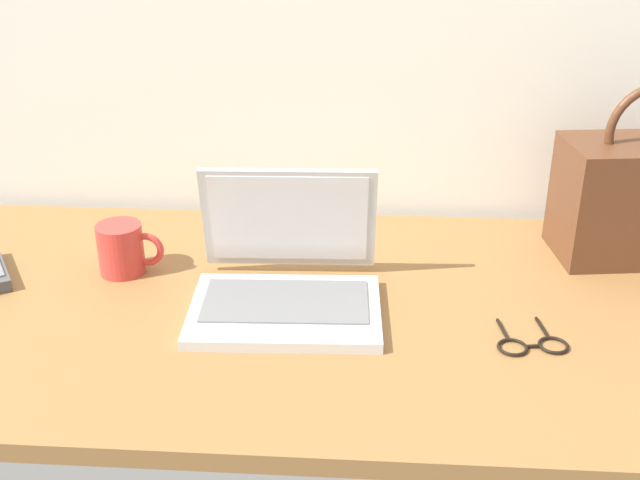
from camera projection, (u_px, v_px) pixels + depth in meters
desk at (352, 313)px, 1.34m from camera, size 1.60×0.76×0.03m
laptop at (287, 278)px, 1.32m from camera, size 0.32×0.28×0.21m
coffee_mug at (122, 248)px, 1.42m from camera, size 0.12×0.08×0.09m
eyeglasses at (532, 345)px, 1.22m from camera, size 0.12×0.12×0.01m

